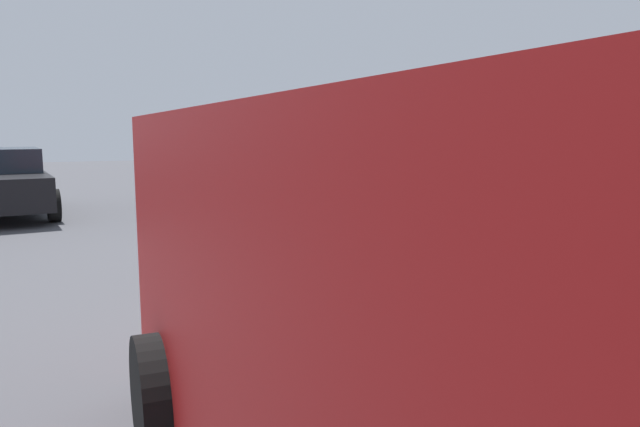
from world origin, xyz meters
name	(u,v)px	position (x,y,z in m)	size (l,w,h in m)	color
ground_plane	(344,289)	(0.00, 0.00, 0.00)	(60.00, 60.00, 0.00)	#47474C
art_car_decorated	(342,229)	(0.04, 0.01, 0.70)	(4.62, 2.75, 1.62)	beige
parked_van_near_left	(494,327)	(-4.29, 1.34, 1.09)	(4.90, 2.44, 1.92)	#B21919
parked_sedan_behind_right	(229,177)	(7.32, -0.43, 0.74)	(4.62, 2.33, 1.47)	gray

